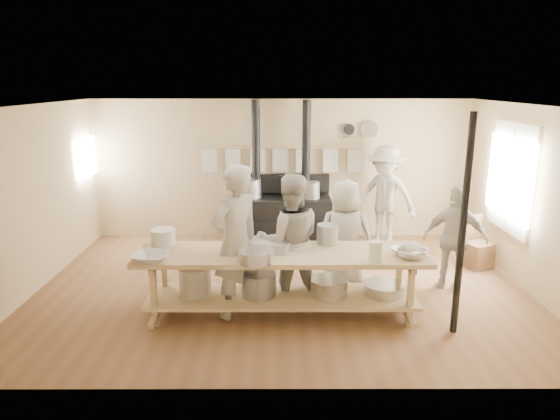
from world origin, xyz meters
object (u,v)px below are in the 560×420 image
at_px(prep_table, 281,277).
at_px(cook_left, 290,241).
at_px(cook_right, 455,239).
at_px(cook_far_left, 236,242).
at_px(cook_center, 345,237).
at_px(cook_by_window, 384,196).
at_px(chair, 477,252).
at_px(roasting_pan, 270,245).
at_px(stove, 281,215).

xyz_separation_m(prep_table, cook_left, (0.11, 0.32, 0.37)).
distance_m(prep_table, cook_right, 2.63).
height_order(cook_far_left, cook_center, cook_far_left).
bearing_deg(cook_center, cook_by_window, -109.03).
relative_size(chair, roasting_pan, 1.60).
bearing_deg(roasting_pan, cook_center, 33.52).
height_order(prep_table, cook_center, cook_center).
relative_size(cook_center, cook_by_window, 0.88).
xyz_separation_m(cook_left, roasting_pan, (-0.26, -0.23, 0.02)).
bearing_deg(cook_by_window, cook_left, -94.06).
bearing_deg(roasting_pan, stove, 87.02).
xyz_separation_m(cook_by_window, chair, (1.29, -1.14, -0.67)).
bearing_deg(cook_right, cook_left, 30.24).
xyz_separation_m(stove, prep_table, (-0.00, -3.02, -0.00)).
relative_size(cook_left, roasting_pan, 3.48).
distance_m(stove, cook_left, 2.72).
height_order(stove, cook_by_window, stove).
bearing_deg(cook_right, stove, -23.71).
bearing_deg(cook_far_left, cook_left, 161.14).
bearing_deg(cook_center, cook_far_left, 34.19).
relative_size(stove, roasting_pan, 5.08).
distance_m(cook_center, cook_by_window, 2.28).
distance_m(stove, cook_by_window, 1.91).
relative_size(cook_far_left, cook_right, 1.31).
distance_m(chair, roasting_pan, 3.73).
distance_m(stove, chair, 3.42).
bearing_deg(roasting_pan, chair, 26.00).
relative_size(cook_by_window, roasting_pan, 3.56).
height_order(prep_table, cook_right, cook_right).
distance_m(cook_center, chair, 2.50).
relative_size(stove, chair, 3.17).
xyz_separation_m(cook_center, cook_by_window, (0.97, 2.06, 0.11)).
distance_m(stove, prep_table, 3.02).
xyz_separation_m(cook_far_left, cook_by_window, (2.44, 2.84, -0.07)).
distance_m(prep_table, chair, 3.60).
height_order(cook_center, cook_right, cook_center).
bearing_deg(cook_right, cook_center, 20.05).
height_order(stove, cook_left, stove).
bearing_deg(chair, cook_by_window, 116.12).
bearing_deg(chair, cook_right, -151.03).
xyz_separation_m(cook_far_left, chair, (3.72, 1.70, -0.74)).
bearing_deg(stove, cook_far_left, -100.75).
bearing_deg(cook_left, chair, -161.60).
bearing_deg(cook_left, cook_center, -155.37).
height_order(cook_left, roasting_pan, cook_left).
height_order(stove, roasting_pan, stove).
bearing_deg(cook_far_left, cook_center, 164.47).
height_order(cook_far_left, roasting_pan, cook_far_left).
bearing_deg(cook_right, roasting_pan, 33.67).
bearing_deg(cook_left, cook_right, -173.25).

